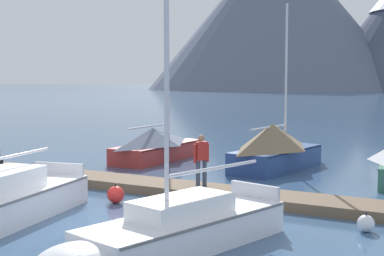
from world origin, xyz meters
The scene contains 9 objects.
ground_plane centered at (0.00, 0.00, 0.00)m, with size 700.00×700.00×0.00m, color #38567A.
mountain_west_summit centered at (-53.95, 186.39, 29.15)m, with size 94.14×94.14×57.17m.
dock centered at (0.00, 4.00, 0.14)m, with size 21.87×2.97×0.30m.
sailboat_mid_dock_port centered at (-3.94, 10.53, 0.73)m, with size 2.27×6.62×9.11m.
sailboat_far_berth centered at (1.93, 10.19, 0.92)m, with size 2.81×6.15×6.97m.
sailboat_outer_slip centered at (3.30, -1.82, 0.49)m, with size 3.36×6.60×7.41m.
person_on_dock centered at (1.32, 4.00, 1.26)m, with size 0.38×0.52×1.69m.
mooring_buoy_channel_marker centered at (-0.53, 1.79, 0.27)m, with size 0.53×0.53×0.61m.
mooring_buoy_inner_mooring centered at (6.87, 1.81, 0.21)m, with size 0.43×0.43×0.51m.
Camera 1 is at (9.02, -12.36, 3.78)m, focal length 52.53 mm.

